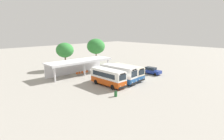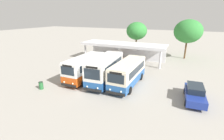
% 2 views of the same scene
% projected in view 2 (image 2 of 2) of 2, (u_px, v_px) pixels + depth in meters
% --- Properties ---
extents(ground_plane, '(180.00, 180.00, 0.00)m').
position_uv_depth(ground_plane, '(85.00, 89.00, 19.43)').
color(ground_plane, '#A39E93').
extents(city_bus_nearest_orange, '(2.46, 7.49, 3.12)m').
position_uv_depth(city_bus_nearest_orange, '(85.00, 67.00, 21.99)').
color(city_bus_nearest_orange, black).
rests_on(city_bus_nearest_orange, ground).
extents(city_bus_second_in_row, '(2.94, 7.92, 3.35)m').
position_uv_depth(city_bus_second_in_row, '(105.00, 68.00, 20.97)').
color(city_bus_second_in_row, black).
rests_on(city_bus_second_in_row, ground).
extents(city_bus_middle_cream, '(2.41, 7.75, 2.99)m').
position_uv_depth(city_bus_middle_cream, '(128.00, 72.00, 20.12)').
color(city_bus_middle_cream, black).
rests_on(city_bus_middle_cream, ground).
extents(parked_car_flank, '(2.08, 4.67, 1.62)m').
position_uv_depth(parked_car_flank, '(195.00, 93.00, 16.52)').
color(parked_car_flank, black).
rests_on(parked_car_flank, ground).
extents(terminal_canopy, '(15.72, 4.65, 3.40)m').
position_uv_depth(terminal_canopy, '(124.00, 47.00, 31.14)').
color(terminal_canopy, silver).
rests_on(terminal_canopy, ground).
extents(waiting_chair_end_by_column, '(0.46, 0.46, 0.86)m').
position_uv_depth(waiting_chair_end_by_column, '(115.00, 58.00, 31.14)').
color(waiting_chair_end_by_column, slate).
rests_on(waiting_chair_end_by_column, ground).
extents(waiting_chair_second_from_end, '(0.46, 0.46, 0.86)m').
position_uv_depth(waiting_chair_second_from_end, '(118.00, 59.00, 30.92)').
color(waiting_chair_second_from_end, slate).
rests_on(waiting_chair_second_from_end, ground).
extents(waiting_chair_middle_seat, '(0.46, 0.46, 0.86)m').
position_uv_depth(waiting_chair_middle_seat, '(122.00, 59.00, 30.59)').
color(waiting_chair_middle_seat, slate).
rests_on(waiting_chair_middle_seat, ground).
extents(waiting_chair_fourth_seat, '(0.46, 0.46, 0.86)m').
position_uv_depth(waiting_chair_fourth_seat, '(125.00, 60.00, 30.29)').
color(waiting_chair_fourth_seat, slate).
rests_on(waiting_chair_fourth_seat, ground).
extents(waiting_chair_fifth_seat, '(0.46, 0.46, 0.86)m').
position_uv_depth(waiting_chair_fifth_seat, '(129.00, 60.00, 30.08)').
color(waiting_chair_fifth_seat, slate).
rests_on(waiting_chair_fifth_seat, ground).
extents(roadside_tree_behind_canopy, '(4.47, 4.47, 6.98)m').
position_uv_depth(roadside_tree_behind_canopy, '(137.00, 31.00, 35.83)').
color(roadside_tree_behind_canopy, brown).
rests_on(roadside_tree_behind_canopy, ground).
extents(roadside_tree_east_of_canopy, '(5.28, 5.28, 7.64)m').
position_uv_depth(roadside_tree_east_of_canopy, '(188.00, 31.00, 31.60)').
color(roadside_tree_east_of_canopy, brown).
rests_on(roadside_tree_east_of_canopy, ground).
extents(litter_bin_apron, '(0.49, 0.49, 0.90)m').
position_uv_depth(litter_bin_apron, '(41.00, 85.00, 19.30)').
color(litter_bin_apron, '#266633').
rests_on(litter_bin_apron, ground).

